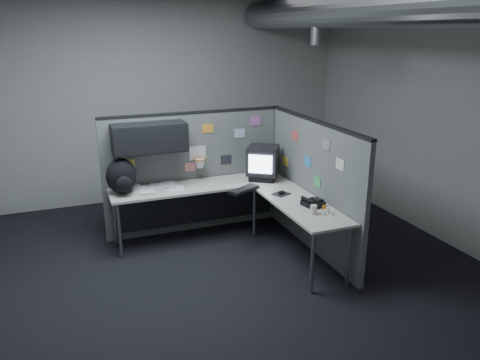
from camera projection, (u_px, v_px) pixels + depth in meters
name	position (u px, v px, depth m)	size (l,w,h in m)	color
room	(283.00, 83.00, 4.95)	(5.62, 5.62, 3.22)	black
partition_back	(183.00, 161.00, 6.10)	(2.44, 0.42, 1.63)	#5C5E5C
partition_right	(312.00, 185.00, 5.72)	(0.07, 2.23, 1.63)	#5C5E5C
desk	(226.00, 198.00, 5.89)	(2.31, 2.11, 0.73)	beige
monitor	(263.00, 162.00, 6.19)	(0.54, 0.54, 0.44)	black
keyboard	(244.00, 190.00, 5.77)	(0.46, 0.36, 0.04)	black
mouse	(281.00, 193.00, 5.67)	(0.25, 0.23, 0.04)	black
phone	(313.00, 203.00, 5.28)	(0.24, 0.25, 0.10)	black
bottles	(326.00, 211.00, 5.07)	(0.12, 0.16, 0.07)	silver
cup	(314.00, 210.00, 5.04)	(0.07, 0.07, 0.10)	beige
papers	(154.00, 187.00, 5.90)	(0.73, 0.53, 0.02)	white
backpack	(122.00, 177.00, 5.62)	(0.42, 0.41, 0.44)	black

